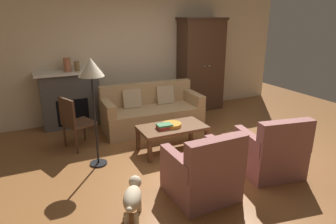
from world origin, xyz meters
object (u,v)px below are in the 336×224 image
Objects in this scene: side_chair_wooden at (74,120)px; dog at (133,197)px; mantel_vase_bronze at (77,66)px; coffee_table at (172,129)px; armoire at (201,65)px; mantel_vase_terracotta at (67,65)px; floor_lamp at (91,74)px; armchair_near_right at (271,153)px; fruit_bowl at (172,125)px; armchair_near_left at (203,174)px; book_stack at (164,126)px; couch at (151,113)px; fireplace at (71,99)px.

side_chair_wooden is 2.15m from dog.
mantel_vase_bronze reaches higher than dog.
coffee_table is 1.63m from side_chair_wooden.
armoire is 2.96m from mantel_vase_terracotta.
mantel_vase_bronze is 1.85m from floor_lamp.
armoire is 3.26m from armchair_near_right.
armoire is 8.02× the size of mantel_vase_terracotta.
armchair_near_left reaches higher than fruit_bowl.
side_chair_wooden is at bearing 139.32° from armchair_near_right.
armchair_near_left is (-0.10, -1.33, -0.14)m from book_stack.
mantel_vase_bronze reaches higher than book_stack.
coffee_table is 1.80m from dog.
mantel_vase_terracotta is 0.30× the size of armchair_near_left.
armchair_near_left is 0.99× the size of armchair_near_right.
armchair_near_left is at bearing -97.67° from couch.
couch is at bearing -32.29° from mantel_vase_bronze.
armchair_near_right is at bearing -54.33° from fruit_bowl.
mantel_vase_terracotta is 1.35m from side_chair_wooden.
side_chair_wooden is 1.16m from floor_lamp.
armchair_near_left is at bearing -54.70° from floor_lamp.
floor_lamp is at bearing -87.18° from mantel_vase_terracotta.
armoire is at bearing 46.02° from book_stack.
mantel_vase_bronze is at bearing 121.69° from coffee_table.
dog is at bearing -87.00° from fireplace.
armchair_near_left is 0.91m from dog.
couch is at bearing -29.42° from fireplace.
armchair_near_left is at bearing -71.70° from fireplace.
floor_lamp is at bearing -74.26° from side_chair_wooden.
mantel_vase_terracotta reaches higher than side_chair_wooden.
book_stack is at bearing -31.19° from side_chair_wooden.
fireplace is 0.65× the size of couch.
side_chair_wooden is (-2.36, 2.03, 0.20)m from armchair_near_right.
armoire is 2.36× the size of armchair_near_right.
dog is (-2.08, -0.08, -0.07)m from armchair_near_right.
coffee_table is at bearing -54.48° from mantel_vase_terracotta.
fireplace is 1.43× the size of armchair_near_left.
book_stack is at bearing -62.42° from mantel_vase_bronze.
mantel_vase_bronze is 3.38m from dog.
dog is (-2.78, -3.17, -0.81)m from armoire.
floor_lamp reaches higher than dog.
armoire reaches higher than couch.
coffee_table is (1.33, -1.88, -0.20)m from fireplace.
couch is at bearing 109.53° from armchair_near_right.
book_stack reaches higher than fruit_bowl.
mantel_vase_bronze is 0.21× the size of side_chair_wooden.
book_stack is at bearing -58.56° from fireplace.
mantel_vase_terracotta is at bearing 178.83° from armoire.
fireplace is 4.80× the size of mantel_vase_terracotta.
armchair_near_left is 2.43m from side_chair_wooden.
side_chair_wooden is (-0.11, -1.12, -0.74)m from mantel_vase_terracotta.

